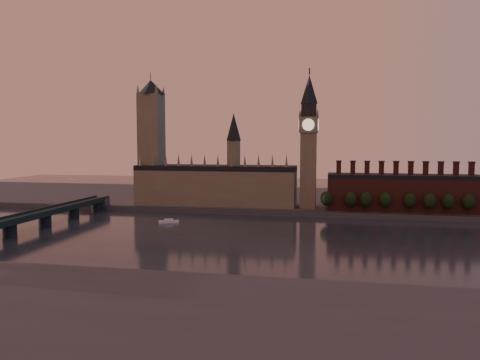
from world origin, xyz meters
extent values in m
plane|color=black|center=(0.00, 0.00, 0.00)|extent=(900.00, 900.00, 0.00)
cube|color=#424246|center=(0.00, 90.00, 2.00)|extent=(900.00, 4.00, 4.00)
cube|color=#424246|center=(0.00, 180.00, 2.00)|extent=(900.00, 180.00, 4.00)
cube|color=#7D7159|center=(-65.00, 115.00, 18.00)|extent=(130.00, 30.00, 28.00)
cube|color=black|center=(-65.00, 115.00, 34.00)|extent=(130.00, 30.00, 4.00)
cube|color=#7D7159|center=(-50.00, 115.00, 44.00)|extent=(9.00, 9.00, 24.00)
cone|color=black|center=(-50.00, 115.00, 67.00)|extent=(12.00, 12.00, 22.00)
cone|color=#7D7159|center=(-124.00, 101.00, 41.00)|extent=(2.60, 2.60, 10.00)
cone|color=#7D7159|center=(-113.27, 101.00, 41.00)|extent=(2.60, 2.60, 10.00)
cone|color=#7D7159|center=(-102.55, 101.00, 41.00)|extent=(2.60, 2.60, 10.00)
cone|color=#7D7159|center=(-91.82, 101.00, 41.00)|extent=(2.60, 2.60, 10.00)
cone|color=#7D7159|center=(-81.09, 101.00, 41.00)|extent=(2.60, 2.60, 10.00)
cone|color=#7D7159|center=(-70.36, 101.00, 41.00)|extent=(2.60, 2.60, 10.00)
cone|color=#7D7159|center=(-59.64, 101.00, 41.00)|extent=(2.60, 2.60, 10.00)
cone|color=#7D7159|center=(-48.91, 101.00, 41.00)|extent=(2.60, 2.60, 10.00)
cone|color=#7D7159|center=(-38.18, 101.00, 41.00)|extent=(2.60, 2.60, 10.00)
cone|color=#7D7159|center=(-27.45, 101.00, 41.00)|extent=(2.60, 2.60, 10.00)
cone|color=#7D7159|center=(-16.73, 101.00, 41.00)|extent=(2.60, 2.60, 10.00)
cone|color=#7D7159|center=(-6.00, 101.00, 41.00)|extent=(2.60, 2.60, 10.00)
cube|color=#7D7159|center=(-120.00, 115.00, 49.00)|extent=(18.00, 18.00, 90.00)
cone|color=black|center=(-120.00, 115.00, 100.00)|extent=(24.00, 24.00, 12.00)
cylinder|color=#232326|center=(-120.00, 115.00, 106.00)|extent=(0.50, 0.50, 12.00)
cone|color=#7D7159|center=(-128.00, 107.00, 98.00)|extent=(3.00, 3.00, 8.00)
cone|color=#7D7159|center=(-112.00, 107.00, 98.00)|extent=(3.00, 3.00, 8.00)
cone|color=#7D7159|center=(-128.00, 123.00, 98.00)|extent=(3.00, 3.00, 8.00)
cone|color=#7D7159|center=(-112.00, 123.00, 98.00)|extent=(3.00, 3.00, 8.00)
cube|color=#7D7159|center=(10.00, 110.00, 33.00)|extent=(12.00, 12.00, 58.00)
cube|color=#7D7159|center=(10.00, 110.00, 68.00)|extent=(14.00, 14.00, 12.00)
cube|color=#232326|center=(10.00, 110.00, 79.00)|extent=(11.00, 11.00, 10.00)
cone|color=black|center=(10.00, 110.00, 95.00)|extent=(13.00, 13.00, 22.00)
cylinder|color=#232326|center=(10.00, 110.00, 108.50)|extent=(1.00, 1.00, 5.00)
cylinder|color=beige|center=(10.00, 102.80, 68.00)|extent=(9.00, 0.50, 9.00)
cylinder|color=beige|center=(10.00, 117.20, 68.00)|extent=(9.00, 0.50, 9.00)
cylinder|color=beige|center=(2.80, 110.00, 68.00)|extent=(0.50, 9.00, 9.00)
cylinder|color=beige|center=(17.20, 110.00, 68.00)|extent=(0.50, 9.00, 9.00)
cone|color=#7D7159|center=(3.50, 103.50, 77.00)|extent=(2.00, 2.00, 6.00)
cone|color=#7D7159|center=(16.50, 103.50, 77.00)|extent=(2.00, 2.00, 6.00)
cone|color=#7D7159|center=(3.50, 116.50, 77.00)|extent=(2.00, 2.00, 6.00)
cone|color=#7D7159|center=(16.50, 116.50, 77.00)|extent=(2.00, 2.00, 6.00)
cube|color=maroon|center=(80.00, 110.00, 16.00)|extent=(110.00, 25.00, 24.00)
cube|color=black|center=(80.00, 110.00, 29.50)|extent=(110.00, 25.00, 3.00)
cube|color=maroon|center=(33.00, 110.00, 35.50)|extent=(3.50, 3.50, 9.00)
cube|color=#232326|center=(33.00, 110.00, 40.50)|extent=(4.20, 4.20, 1.00)
cube|color=maroon|center=(43.44, 110.00, 35.50)|extent=(3.50, 3.50, 9.00)
cube|color=#232326|center=(43.44, 110.00, 40.50)|extent=(4.20, 4.20, 1.00)
cube|color=maroon|center=(53.89, 110.00, 35.50)|extent=(3.50, 3.50, 9.00)
cube|color=#232326|center=(53.89, 110.00, 40.50)|extent=(4.20, 4.20, 1.00)
cube|color=maroon|center=(64.33, 110.00, 35.50)|extent=(3.50, 3.50, 9.00)
cube|color=#232326|center=(64.33, 110.00, 40.50)|extent=(4.20, 4.20, 1.00)
cube|color=maroon|center=(74.78, 110.00, 35.50)|extent=(3.50, 3.50, 9.00)
cube|color=#232326|center=(74.78, 110.00, 40.50)|extent=(4.20, 4.20, 1.00)
cube|color=maroon|center=(85.22, 110.00, 35.50)|extent=(3.50, 3.50, 9.00)
cube|color=#232326|center=(85.22, 110.00, 40.50)|extent=(4.20, 4.20, 1.00)
cube|color=maroon|center=(95.67, 110.00, 35.50)|extent=(3.50, 3.50, 9.00)
cube|color=#232326|center=(95.67, 110.00, 40.50)|extent=(4.20, 4.20, 1.00)
cube|color=maroon|center=(106.11, 110.00, 35.50)|extent=(3.50, 3.50, 9.00)
cube|color=#232326|center=(106.11, 110.00, 40.50)|extent=(4.20, 4.20, 1.00)
cube|color=maroon|center=(116.56, 110.00, 35.50)|extent=(3.50, 3.50, 9.00)
cube|color=#232326|center=(116.56, 110.00, 40.50)|extent=(4.20, 4.20, 1.00)
cube|color=maroon|center=(127.00, 110.00, 35.50)|extent=(3.50, 3.50, 9.00)
cube|color=#232326|center=(127.00, 110.00, 40.50)|extent=(4.20, 4.20, 1.00)
cylinder|color=black|center=(24.19, 94.68, 7.00)|extent=(0.80, 0.80, 6.00)
ellipsoid|color=black|center=(24.19, 94.68, 13.50)|extent=(8.60, 8.60, 10.75)
cylinder|color=black|center=(41.64, 94.05, 7.00)|extent=(0.80, 0.80, 6.00)
ellipsoid|color=black|center=(41.64, 94.05, 13.50)|extent=(8.60, 8.60, 10.75)
cylinder|color=black|center=(52.48, 94.23, 7.00)|extent=(0.80, 0.80, 6.00)
ellipsoid|color=black|center=(52.48, 94.23, 13.50)|extent=(8.60, 8.60, 10.75)
cylinder|color=black|center=(66.06, 94.39, 7.00)|extent=(0.80, 0.80, 6.00)
ellipsoid|color=black|center=(66.06, 94.39, 13.50)|extent=(8.60, 8.60, 10.75)
cylinder|color=black|center=(82.98, 94.51, 7.00)|extent=(0.80, 0.80, 6.00)
ellipsoid|color=black|center=(82.98, 94.51, 13.50)|extent=(8.60, 8.60, 10.75)
cylinder|color=black|center=(95.98, 93.85, 7.00)|extent=(0.80, 0.80, 6.00)
ellipsoid|color=black|center=(95.98, 93.85, 13.50)|extent=(8.60, 8.60, 10.75)
cylinder|color=black|center=(108.57, 94.97, 7.00)|extent=(0.80, 0.80, 6.00)
ellipsoid|color=black|center=(108.57, 94.97, 13.50)|extent=(8.60, 8.60, 10.75)
cylinder|color=black|center=(122.04, 94.87, 7.00)|extent=(0.80, 0.80, 6.00)
ellipsoid|color=black|center=(122.04, 94.87, 13.50)|extent=(8.60, 8.60, 10.75)
cube|color=black|center=(-155.00, -5.00, 9.00)|extent=(12.00, 200.00, 2.50)
cube|color=black|center=(-160.50, -5.00, 10.90)|extent=(1.00, 200.00, 1.30)
cube|color=black|center=(-149.50, -5.00, 10.90)|extent=(1.00, 200.00, 1.30)
cube|color=#424246|center=(-155.00, 90.00, 7.00)|extent=(14.00, 8.00, 6.00)
cylinder|color=#232326|center=(-155.00, -17.00, 3.88)|extent=(8.00, 8.00, 7.75)
cylinder|color=#232326|center=(-155.00, 17.00, 3.88)|extent=(8.00, 8.00, 7.75)
cylinder|color=#232326|center=(-155.00, 51.00, 3.88)|extent=(8.00, 8.00, 7.75)
cylinder|color=#232326|center=(-155.00, 85.00, 3.88)|extent=(8.00, 8.00, 7.75)
cube|color=silver|center=(-80.65, 45.97, 0.78)|extent=(14.12, 8.56, 1.56)
cube|color=silver|center=(-80.65, 45.97, 2.14)|extent=(6.50, 4.83, 1.17)
camera|label=1|loc=(28.62, -253.50, 55.50)|focal=35.00mm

